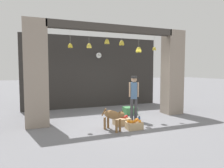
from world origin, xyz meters
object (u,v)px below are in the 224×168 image
(shopkeeper, at_px, (134,95))
(fruit_crate_oranges, at_px, (134,125))
(fruit_crate_apples, at_px, (122,121))
(wall_clock, at_px, (99,55))
(produce_box_green, at_px, (130,111))
(water_bottle, at_px, (139,120))
(dog, at_px, (113,116))

(shopkeeper, bearing_deg, fruit_crate_oranges, 82.83)
(fruit_crate_oranges, relative_size, fruit_crate_apples, 0.92)
(shopkeeper, distance_m, fruit_crate_oranges, 1.29)
(shopkeeper, height_order, wall_clock, wall_clock)
(produce_box_green, bearing_deg, fruit_crate_apples, -125.77)
(shopkeeper, distance_m, wall_clock, 3.26)
(shopkeeper, distance_m, water_bottle, 0.88)
(dog, relative_size, produce_box_green, 1.74)
(water_bottle, bearing_deg, wall_clock, 96.58)
(dog, distance_m, shopkeeper, 1.46)
(dog, xyz_separation_m, fruit_crate_oranges, (0.64, -0.09, -0.31))
(wall_clock, bearing_deg, fruit_crate_oranges, -91.35)
(dog, bearing_deg, fruit_crate_oranges, 55.74)
(water_bottle, bearing_deg, dog, -158.17)
(shopkeeper, height_order, water_bottle, shopkeeper)
(shopkeeper, bearing_deg, fruit_crate_apples, 49.11)
(wall_clock, bearing_deg, shopkeeper, -82.53)
(shopkeeper, distance_m, produce_box_green, 1.22)
(fruit_crate_oranges, distance_m, wall_clock, 4.43)
(shopkeeper, bearing_deg, dog, 56.65)
(shopkeeper, relative_size, fruit_crate_oranges, 3.32)
(fruit_crate_apples, xyz_separation_m, water_bottle, (0.61, -0.05, -0.01))
(fruit_crate_oranges, distance_m, produce_box_green, 1.99)
(fruit_crate_oranges, height_order, wall_clock, wall_clock)
(fruit_crate_oranges, xyz_separation_m, fruit_crate_apples, (-0.14, 0.58, -0.01))
(fruit_crate_oranges, height_order, fruit_crate_apples, same)
(wall_clock, bearing_deg, water_bottle, -83.42)
(fruit_crate_oranges, height_order, produce_box_green, fruit_crate_oranges)
(produce_box_green, relative_size, water_bottle, 2.11)
(dog, bearing_deg, produce_box_green, 115.01)
(dog, bearing_deg, water_bottle, 85.53)
(fruit_crate_apples, relative_size, produce_box_green, 1.04)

